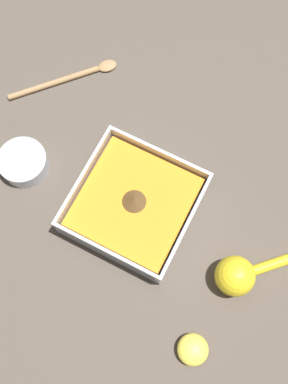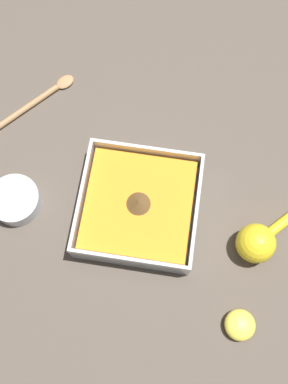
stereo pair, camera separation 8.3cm
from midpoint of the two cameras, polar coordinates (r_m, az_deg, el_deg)
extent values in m
plane|color=brown|center=(0.86, -5.10, -2.21)|extent=(4.00, 4.00, 0.00)
cube|color=silver|center=(0.85, -3.44, -2.73)|extent=(0.21, 0.21, 0.01)
cube|color=silver|center=(0.80, -4.85, -9.24)|extent=(0.21, 0.01, 0.06)
cube|color=silver|center=(0.85, -2.37, 4.52)|extent=(0.21, 0.01, 0.06)
cube|color=silver|center=(0.84, -10.60, -1.06)|extent=(0.01, 0.20, 0.06)
cube|color=silver|center=(0.82, 3.66, -3.19)|extent=(0.01, 0.20, 0.06)
cube|color=orange|center=(0.83, -3.52, -2.31)|extent=(0.19, 0.19, 0.04)
cone|color=brown|center=(0.80, -3.64, -1.78)|extent=(0.04, 0.04, 0.02)
cylinder|color=silver|center=(0.89, -18.58, -1.43)|extent=(0.09, 0.09, 0.04)
cylinder|color=brown|center=(0.89, -18.50, -1.50)|extent=(0.09, 0.09, 0.02)
sphere|color=yellow|center=(0.82, 11.22, -6.86)|extent=(0.07, 0.07, 0.07)
ellipsoid|color=#EFDB4C|center=(0.82, 9.18, -16.79)|extent=(0.05, 0.05, 0.03)
ellipsoid|color=tan|center=(0.98, -12.45, 13.17)|extent=(0.05, 0.05, 0.01)
cylinder|color=tan|center=(0.97, -18.11, 9.10)|extent=(0.14, 0.15, 0.01)
camera|label=1|loc=(0.04, 87.10, 8.71)|focal=42.00mm
camera|label=2|loc=(0.04, -92.90, -8.71)|focal=42.00mm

